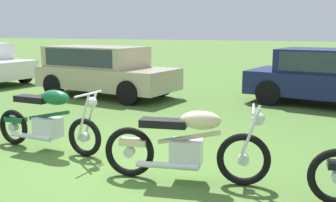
% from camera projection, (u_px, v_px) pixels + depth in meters
% --- Properties ---
extents(ground_plane, '(120.00, 120.00, 0.00)m').
position_uv_depth(ground_plane, '(102.00, 167.00, 5.77)').
color(ground_plane, '#476B2D').
extents(motorcycle_green, '(2.09, 0.64, 1.02)m').
position_uv_depth(motorcycle_green, '(48.00, 120.00, 6.47)').
color(motorcycle_green, black).
rests_on(motorcycle_green, ground).
extents(motorcycle_cream, '(2.14, 0.75, 1.02)m').
position_uv_depth(motorcycle_cream, '(187.00, 145.00, 5.16)').
color(motorcycle_cream, black).
rests_on(motorcycle_cream, ground).
extents(car_beige, '(4.29, 2.34, 1.43)m').
position_uv_depth(car_beige, '(102.00, 67.00, 11.69)').
color(car_beige, '#BCAD8C').
rests_on(car_beige, ground).
extents(car_navy, '(4.30, 2.58, 1.43)m').
position_uv_depth(car_navy, '(328.00, 74.00, 10.29)').
color(car_navy, '#161E4C').
rests_on(car_navy, ground).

